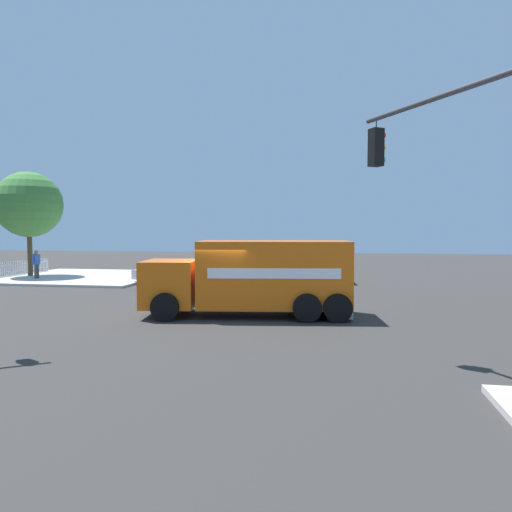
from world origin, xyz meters
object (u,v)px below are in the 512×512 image
Objects in this scene: delivery_truck at (254,277)px; shade_tree_near at (29,205)px; traffic_light_secondary at (464,180)px; pickup_silver at (180,272)px; pedestrian_near_corner at (36,262)px; sedan_tan at (313,273)px.

delivery_truck is 20.89m from shade_tree_near.
delivery_truck is 9.52m from traffic_light_secondary.
traffic_light_secondary is 29.40m from shade_tree_near.
pickup_silver is 3.04× the size of pedestrian_near_corner.
shade_tree_near is (-18.60, -22.76, 0.66)m from traffic_light_secondary.
traffic_light_secondary is 1.14× the size of pickup_silver.
delivery_truck is 1.13× the size of shade_tree_near.
pickup_silver reaches higher than sedan_tan.
sedan_tan is 19.20m from shade_tree_near.
sedan_tan is 2.51× the size of pedestrian_near_corner.
pedestrian_near_corner is (-9.82, -15.66, -0.29)m from delivery_truck.
shade_tree_near reaches higher than pickup_silver.
shade_tree_near is at bearing -135.44° from pedestrian_near_corner.
pickup_silver is (-16.86, -11.77, -3.46)m from traffic_light_secondary.
delivery_truck is at bearing 57.90° from pedestrian_near_corner.
delivery_truck is 18.49m from pedestrian_near_corner.
sedan_tan is (-1.78, 7.74, -0.10)m from pickup_silver.
delivery_truck is 1.76× the size of sedan_tan.
shade_tree_near is (-1.74, -10.99, 4.12)m from pickup_silver.
delivery_truck is at bearing -7.71° from sedan_tan.
traffic_light_secondary is (7.22, 5.57, 2.74)m from delivery_truck.
shade_tree_near reaches higher than traffic_light_secondary.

